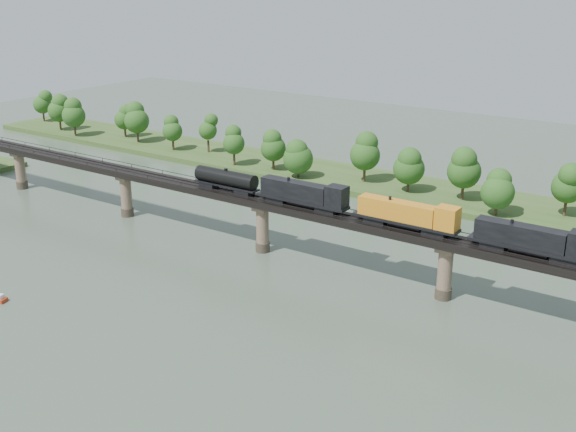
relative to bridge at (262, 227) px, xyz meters
The scene contains 6 objects.
ground 30.49m from the bridge, 90.00° to the right, with size 400.00×400.00×0.00m, color #39493A.
far_bank 55.20m from the bridge, 90.00° to the left, with size 300.00×24.00×1.60m, color #2F4A1D.
bridge is the anchor object (origin of this frame).
bridge_superstructure 6.33m from the bridge, 90.00° to the left, with size 220.00×4.90×0.75m.
far_treeline 51.30m from the bridge, 99.23° to the left, with size 289.06×17.54×13.60m.
freight_train 26.12m from the bridge, ahead, with size 81.24×3.17×5.59m.
Camera 1 is at (83.50, -82.09, 55.86)m, focal length 45.00 mm.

